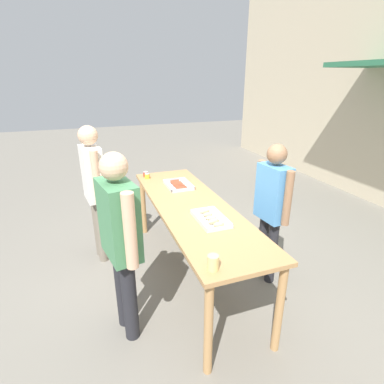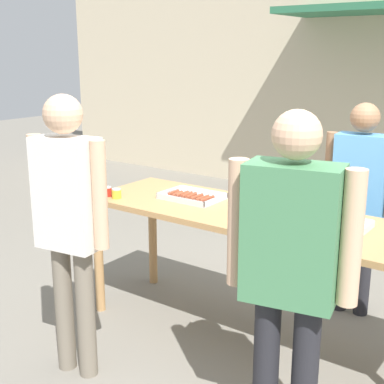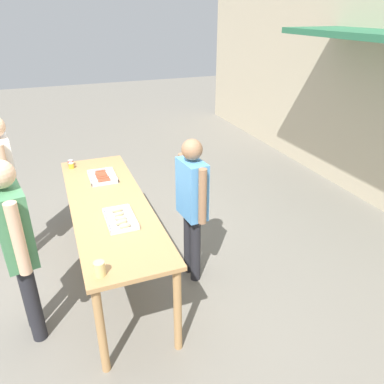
{
  "view_description": "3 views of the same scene",
  "coord_description": "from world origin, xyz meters",
  "views": [
    {
      "loc": [
        2.81,
        -1.02,
        2.21
      ],
      "look_at": [
        0.0,
        0.0,
        1.06
      ],
      "focal_mm": 28.0,
      "sensor_mm": 36.0,
      "label": 1
    },
    {
      "loc": [
        1.55,
        -2.94,
        1.93
      ],
      "look_at": [
        -0.62,
        0.04,
        0.96
      ],
      "focal_mm": 50.0,
      "sensor_mm": 36.0,
      "label": 2
    },
    {
      "loc": [
        3.47,
        -0.42,
        2.7
      ],
      "look_at": [
        0.33,
        0.79,
        1.03
      ],
      "focal_mm": 35.0,
      "sensor_mm": 36.0,
      "label": 3
    }
  ],
  "objects": [
    {
      "name": "beer_cup",
      "position": [
        1.15,
        -0.26,
        0.97
      ],
      "size": [
        0.08,
        0.08,
        0.11
      ],
      "color": "#DBC67A",
      "rests_on": "serving_table"
    },
    {
      "name": "food_tray_sausages",
      "position": [
        -0.62,
        0.04,
        0.92
      ],
      "size": [
        0.42,
        0.3,
        0.04
      ],
      "color": "silver",
      "rests_on": "serving_table"
    },
    {
      "name": "condiment_jar_mustard",
      "position": [
        -1.16,
        -0.27,
        0.94
      ],
      "size": [
        0.07,
        0.07,
        0.07
      ],
      "color": "#B22319",
      "rests_on": "serving_table"
    },
    {
      "name": "ground_plane",
      "position": [
        0.0,
        0.0,
        0.0
      ],
      "size": [
        24.0,
        24.0,
        0.0
      ],
      "primitive_type": "plane",
      "color": "slate"
    },
    {
      "name": "condiment_jar_ketchup",
      "position": [
        -1.07,
        -0.27,
        0.94
      ],
      "size": [
        0.07,
        0.07,
        0.07
      ],
      "color": "gold",
      "rests_on": "serving_table"
    },
    {
      "name": "person_customer_with_cup",
      "position": [
        0.57,
        -0.84,
        1.01
      ],
      "size": [
        0.61,
        0.31,
        1.69
      ],
      "rotation": [
        0.0,
        0.0,
        3.34
      ],
      "color": "#232328",
      "rests_on": "ground"
    },
    {
      "name": "serving_table",
      "position": [
        0.0,
        0.0,
        0.81
      ],
      "size": [
        2.59,
        0.76,
        0.91
      ],
      "color": "tan",
      "rests_on": "ground"
    },
    {
      "name": "food_tray_buns",
      "position": [
        0.43,
        0.04,
        0.93
      ],
      "size": [
        0.45,
        0.27,
        0.06
      ],
      "color": "silver",
      "rests_on": "serving_table"
    },
    {
      "name": "person_server_behind_table",
      "position": [
        0.33,
        0.79,
        0.96
      ],
      "size": [
        0.52,
        0.23,
        1.59
      ],
      "rotation": [
        0.0,
        0.0,
        0.1
      ],
      "color": "#232328",
      "rests_on": "ground"
    },
    {
      "name": "person_customer_holding_hotdog",
      "position": [
        -0.76,
        -0.97,
        1.03
      ],
      "size": [
        0.54,
        0.26,
        1.71
      ],
      "rotation": [
        0.0,
        0.0,
        3.29
      ],
      "color": "#756B5B",
      "rests_on": "ground"
    }
  ]
}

